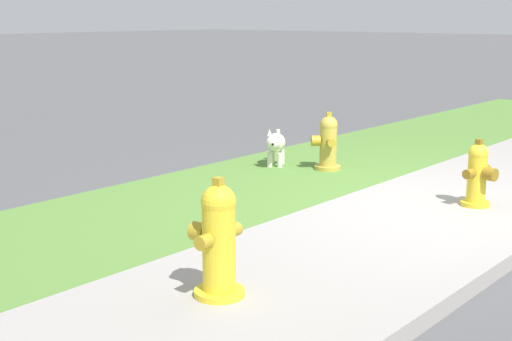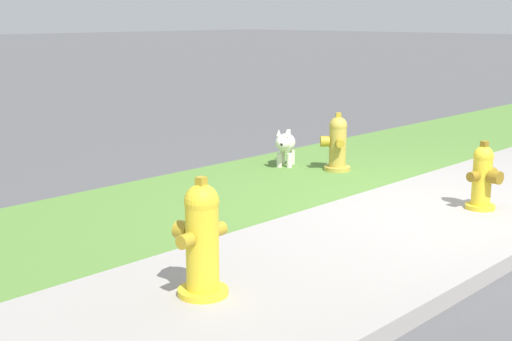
% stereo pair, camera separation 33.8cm
% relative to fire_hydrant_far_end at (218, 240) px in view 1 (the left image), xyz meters
% --- Properties ---
extents(ground_plane, '(120.00, 120.00, 0.00)m').
position_rel_fire_hydrant_far_end_xyz_m(ground_plane, '(2.74, -0.13, -0.37)').
color(ground_plane, '#515154').
extents(sidewalk_pavement, '(18.00, 1.87, 0.01)m').
position_rel_fire_hydrant_far_end_xyz_m(sidewalk_pavement, '(2.74, -0.13, -0.37)').
color(sidewalk_pavement, '#9E9993').
rests_on(sidewalk_pavement, ground).
extents(grass_verge, '(18.00, 2.08, 0.01)m').
position_rel_fire_hydrant_far_end_xyz_m(grass_verge, '(2.74, 1.84, -0.37)').
color(grass_verge, '#568438').
rests_on(grass_verge, ground).
extents(fire_hydrant_far_end, '(0.40, 0.37, 0.77)m').
position_rel_fire_hydrant_far_end_xyz_m(fire_hydrant_far_end, '(0.00, 0.00, 0.00)').
color(fire_hydrant_far_end, yellow).
rests_on(fire_hydrant_far_end, ground).
extents(fire_hydrant_near_corner, '(0.35, 0.35, 0.67)m').
position_rel_fire_hydrant_far_end_xyz_m(fire_hydrant_near_corner, '(3.57, 1.64, -0.06)').
color(fire_hydrant_near_corner, gold).
rests_on(fire_hydrant_near_corner, ground).
extents(fire_hydrant_by_grass_verge, '(0.36, 0.33, 0.64)m').
position_rel_fire_hydrant_far_end_xyz_m(fire_hydrant_by_grass_verge, '(3.12, -0.34, -0.07)').
color(fire_hydrant_by_grass_verge, yellow).
rests_on(fire_hydrant_by_grass_verge, ground).
extents(small_white_dog, '(0.46, 0.37, 0.47)m').
position_rel_fire_hydrant_far_end_xyz_m(small_white_dog, '(3.32, 2.21, -0.10)').
color(small_white_dog, silver).
rests_on(small_white_dog, ground).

